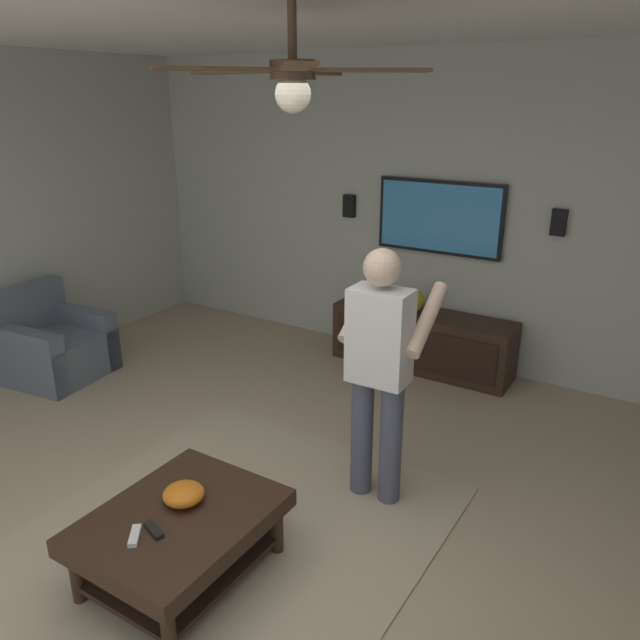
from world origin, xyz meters
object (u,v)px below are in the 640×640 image
at_px(remote_black, 154,530).
at_px(vase_round, 413,300).
at_px(wall_speaker_right, 349,206).
at_px(ceiling_fan, 291,77).
at_px(tv, 439,217).
at_px(wall_speaker_left, 559,222).
at_px(coffee_table, 180,530).
at_px(media_console, 422,340).
at_px(remote_white, 135,536).
at_px(armchair, 52,347).
at_px(bowl, 184,494).
at_px(person_standing, 380,363).

relative_size(remote_black, vase_round, 0.68).
height_order(wall_speaker_right, ceiling_fan, ceiling_fan).
relative_size(tv, wall_speaker_left, 5.38).
relative_size(coffee_table, wall_speaker_right, 4.55).
relative_size(media_console, remote_white, 11.33).
bearing_deg(media_console, ceiling_fan, 8.92).
relative_size(armchair, remote_black, 6.02).
bearing_deg(tv, remote_white, -0.45).
xyz_separation_m(bowl, ceiling_fan, (0.41, -0.45, 2.07)).
height_order(armchair, wall_speaker_right, wall_speaker_right).
bearing_deg(wall_speaker_left, bowl, 162.55).
relative_size(vase_round, wall_speaker_left, 1.00).
xyz_separation_m(armchair, coffee_table, (-1.25, -2.82, 0.02)).
distance_m(tv, wall_speaker_right, 0.95).
distance_m(coffee_table, bowl, 0.18).
relative_size(remote_white, vase_round, 0.68).
relative_size(armchair, wall_speaker_left, 4.10).
xyz_separation_m(remote_black, wall_speaker_right, (3.64, 0.97, 1.01)).
bearing_deg(tv, wall_speaker_left, 90.73).
bearing_deg(remote_black, coffee_table, 109.09).
distance_m(tv, person_standing, 2.37).
height_order(remote_black, vase_round, vase_round).
xyz_separation_m(media_console, wall_speaker_right, (0.25, 0.95, 1.14)).
relative_size(coffee_table, media_console, 0.59).
bearing_deg(ceiling_fan, media_console, 8.92).
height_order(tv, person_standing, tv).
height_order(bowl, remote_black, bowl).
relative_size(remote_white, wall_speaker_right, 0.68).
relative_size(coffee_table, tv, 0.84).
bearing_deg(remote_black, remote_white, -99.44).
relative_size(armchair, wall_speaker_right, 4.10).
bearing_deg(person_standing, bowl, 150.84).
height_order(media_console, remote_black, media_console).
bearing_deg(coffee_table, remote_white, 169.21).
bearing_deg(armchair, ceiling_fan, -20.34).
bearing_deg(coffee_table, media_console, 0.34).
bearing_deg(bowl, remote_black, -170.69).
relative_size(remote_black, ceiling_fan, 0.13).
distance_m(armchair, wall_speaker_left, 4.59).
bearing_deg(bowl, vase_round, 1.47).
xyz_separation_m(tv, bowl, (-3.37, 0.03, -0.95)).
bearing_deg(person_standing, ceiling_fan, 167.93).
bearing_deg(armchair, remote_black, -33.92).
height_order(media_console, wall_speaker_right, wall_speaker_right).
relative_size(media_console, bowl, 7.67).
relative_size(media_console, vase_round, 7.73).
distance_m(armchair, remote_white, 3.16).
relative_size(person_standing, ceiling_fan, 1.45).
xyz_separation_m(person_standing, remote_black, (-1.37, 0.54, -0.52)).
bearing_deg(wall_speaker_left, vase_round, 103.69).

